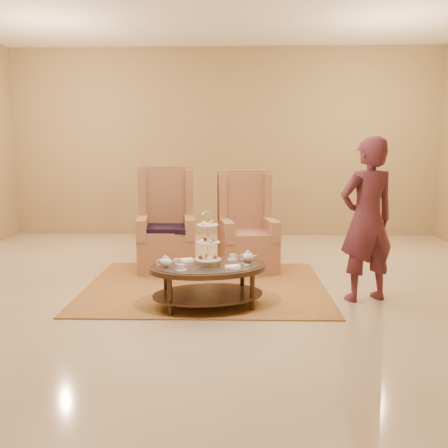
{
  "coord_description": "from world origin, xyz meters",
  "views": [
    {
      "loc": [
        0.32,
        -5.48,
        1.66
      ],
      "look_at": [
        0.13,
        0.2,
        0.79
      ],
      "focal_mm": 40.0,
      "sensor_mm": 36.0,
      "label": 1
    }
  ],
  "objects_px": {
    "tea_table": "(208,273)",
    "armchair_right": "(247,237)",
    "armchair_left": "(166,234)",
    "person": "(367,220)"
  },
  "relations": [
    {
      "from": "tea_table",
      "to": "armchair_right",
      "type": "relative_size",
      "value": 1.02
    },
    {
      "from": "tea_table",
      "to": "armchair_right",
      "type": "bearing_deg",
      "value": 62.69
    },
    {
      "from": "armchair_left",
      "to": "person",
      "type": "xyz_separation_m",
      "value": [
        2.38,
        -1.39,
        0.41
      ]
    },
    {
      "from": "tea_table",
      "to": "person",
      "type": "height_order",
      "value": "person"
    },
    {
      "from": "person",
      "to": "armchair_left",
      "type": "bearing_deg",
      "value": -50.05
    },
    {
      "from": "armchair_left",
      "to": "tea_table",
      "type": "bearing_deg",
      "value": -75.77
    },
    {
      "from": "tea_table",
      "to": "person",
      "type": "bearing_deg",
      "value": -2.71
    },
    {
      "from": "tea_table",
      "to": "armchair_left",
      "type": "xyz_separation_m",
      "value": [
        -0.69,
        1.71,
        0.11
      ]
    },
    {
      "from": "armchair_left",
      "to": "person",
      "type": "relative_size",
      "value": 0.79
    },
    {
      "from": "person",
      "to": "tea_table",
      "type": "bearing_deg",
      "value": -9.23
    }
  ]
}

